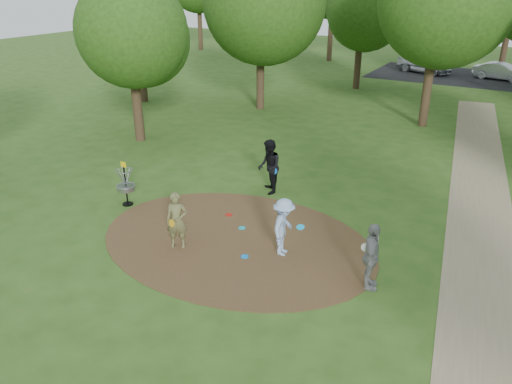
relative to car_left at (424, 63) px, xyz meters
The scene contains 15 objects.
ground 30.21m from the car_left, 87.48° to the right, with size 100.00×100.00×0.00m, color #2D5119.
dirt_clearing 30.21m from the car_left, 87.48° to the right, with size 8.40×8.40×0.02m, color #47301C.
footpath 29.25m from the car_left, 74.47° to the right, with size 2.00×40.00×0.01m, color #8C7A5B.
parking_lot 3.41m from the car_left, ahead, with size 14.00×8.00×0.01m, color black.
player_observer_with_disc 31.28m from the car_left, 89.84° to the right, with size 0.73×0.64×1.67m.
player_throwing_with_disc 30.29m from the car_left, 84.55° to the right, with size 1.00×1.16×1.67m.
player_walking_with_disc 26.59m from the car_left, 88.92° to the right, with size 1.15×1.20×1.94m.
player_waiting_with_disc 31.04m from the car_left, 79.87° to the right, with size 0.69×1.11×1.76m.
disc_ground_cyan 29.48m from the car_left, 87.85° to the right, with size 0.22×0.22×0.02m, color #16A7B4.
disc_ground_blue 30.93m from the car_left, 86.21° to the right, with size 0.22×0.22×0.02m, color #0D78E6.
disc_ground_red 28.89m from the car_left, 89.48° to the right, with size 0.22×0.22×0.02m, color #B51912.
car_left is the anchor object (origin of this frame).
car_right 5.54m from the car_left, ahead, with size 1.31×3.74×1.23m, color #B3B4BC.
disc_golf_basket 30.04m from the car_left, 96.06° to the right, with size 0.63×0.63×1.54m.
tree_ring 21.58m from the car_left, 81.93° to the right, with size 37.21×45.99×9.23m.
Camera 1 is at (6.86, -10.87, 7.21)m, focal length 35.00 mm.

